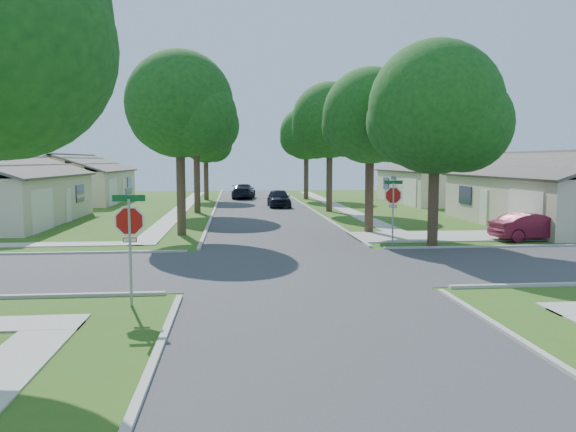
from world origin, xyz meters
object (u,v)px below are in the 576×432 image
(car_curb_west, at_px, (244,191))
(tree_ne_corner, at_px, (437,114))
(tree_e_mid, at_px, (331,124))
(car_curb_east, at_px, (279,198))
(tree_w_near, at_px, (181,109))
(tree_e_far, at_px, (307,136))
(stop_sign_sw, at_px, (130,226))
(house_ne_near, at_px, (558,199))
(house_nw_far, at_px, (75,185))
(tree_w_mid, at_px, (197,120))
(house_ne_far, at_px, (441,185))
(tree_e_near, at_px, (371,120))
(tree_w_far, at_px, (206,140))
(stop_sign_ne, at_px, (393,198))
(car_driveway, at_px, (533,227))

(car_curb_west, bearing_deg, tree_ne_corner, 109.96)
(tree_e_mid, distance_m, car_curb_east, 7.66)
(tree_w_near, bearing_deg, tree_e_far, 69.40)
(stop_sign_sw, relative_size, house_ne_near, 0.22)
(car_curb_east, bearing_deg, tree_e_mid, -50.93)
(tree_e_far, relative_size, house_nw_far, 0.64)
(tree_w_mid, bearing_deg, house_nw_far, 135.93)
(house_ne_far, xyz_separation_m, house_nw_far, (-31.98, 3.00, 0.00))
(tree_e_mid, distance_m, house_ne_near, 15.77)
(tree_e_near, distance_m, tree_w_far, 26.71)
(tree_e_far, xyz_separation_m, tree_w_mid, (-9.39, -13.00, 0.51))
(tree_w_mid, xyz_separation_m, tree_w_far, (-0.01, 13.00, -0.98))
(stop_sign_sw, height_order, tree_ne_corner, tree_ne_corner)
(house_ne_near, relative_size, car_curb_west, 2.76)
(car_curb_west, bearing_deg, house_nw_far, 19.15)
(tree_w_near, relative_size, tree_ne_corner, 1.04)
(tree_w_near, xyz_separation_m, car_curb_east, (6.03, 16.08, -5.40))
(tree_ne_corner, xyz_separation_m, house_nw_far, (-22.35, 27.79, -4.08))
(stop_sign_ne, distance_m, tree_w_far, 30.96)
(tree_e_far, distance_m, car_curb_east, 10.89)
(house_ne_far, bearing_deg, stop_sign_sw, -121.55)
(tree_w_mid, bearing_deg, tree_e_far, 54.15)
(tree_e_far, bearing_deg, stop_sign_sw, -103.73)
(tree_w_far, xyz_separation_m, car_curb_east, (6.04, -8.92, -4.79))
(tree_w_near, bearing_deg, car_curb_west, 82.56)
(tree_w_mid, relative_size, house_ne_near, 0.70)
(tree_e_near, xyz_separation_m, car_curb_west, (-5.95, 26.36, -4.93))
(stop_sign_ne, bearing_deg, tree_ne_corner, -16.55)
(tree_ne_corner, relative_size, car_curb_east, 2.07)
(tree_e_far, distance_m, house_ne_near, 25.99)
(tree_e_mid, bearing_deg, house_nw_far, 152.09)
(house_ne_near, relative_size, car_curb_east, 3.25)
(tree_e_far, relative_size, tree_w_mid, 0.91)
(car_curb_west, bearing_deg, car_curb_east, 110.45)
(stop_sign_ne, distance_m, house_nw_far, 34.26)
(tree_w_near, bearing_deg, tree_e_near, -0.00)
(stop_sign_ne, relative_size, tree_w_mid, 0.31)
(stop_sign_sw, bearing_deg, car_driveway, 32.20)
(stop_sign_ne, height_order, tree_e_near, tree_e_near)
(stop_sign_ne, xyz_separation_m, car_curb_west, (-5.90, 30.67, -1.32))
(stop_sign_sw, bearing_deg, house_ne_far, 58.45)
(stop_sign_sw, relative_size, car_curb_east, 0.71)
(tree_ne_corner, relative_size, car_curb_west, 1.76)
(stop_sign_sw, distance_m, tree_w_near, 14.30)
(tree_e_near, height_order, house_nw_far, tree_e_near)
(stop_sign_ne, relative_size, tree_e_mid, 0.32)
(tree_ne_corner, bearing_deg, stop_sign_sw, -141.16)
(house_ne_far, distance_m, car_curb_east, 15.14)
(tree_e_far, bearing_deg, house_ne_far, -24.03)
(car_curb_east, bearing_deg, house_ne_near, -44.45)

